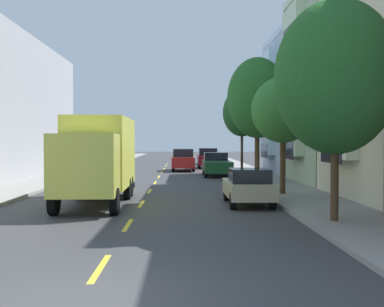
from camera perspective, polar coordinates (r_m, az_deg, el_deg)
name	(u,v)px	position (r m, az deg, el deg)	size (l,w,h in m)	color
ground_plane	(161,174)	(37.81, -3.77, -2.47)	(160.00, 160.00, 0.00)	#38383A
sidewalk_left	(65,175)	(36.83, -15.03, -2.51)	(3.20, 120.00, 0.14)	gray
sidewalk_right	(254,175)	(36.18, 7.40, -2.54)	(3.20, 120.00, 0.14)	gray
lane_centerline_dashes	(157,179)	(32.33, -4.21, -3.13)	(0.14, 47.20, 0.01)	yellow
townhouse_fourth_powder_blue	(339,108)	(39.21, 17.19, 5.23)	(11.45, 8.15, 10.82)	#9EB7CC
street_tree_nearest	(335,77)	(15.42, 16.83, 8.76)	(3.74, 3.74, 6.82)	#47331E
street_tree_second	(283,110)	(22.65, 10.86, 5.12)	(2.95, 2.95, 5.47)	#47331E
street_tree_third	(257,98)	(30.15, 7.84, 6.62)	(3.77, 3.77, 7.70)	#47331E
street_tree_farthest	(242,113)	(37.57, 6.02, 4.90)	(3.02, 3.02, 6.60)	#47331E
delivery_box_truck	(99,155)	(20.24, -11.13, -0.22)	(2.51, 7.75, 3.60)	#D8D84C
parked_wagon_sky	(123,159)	(48.40, -8.24, -0.66)	(1.86, 4.71, 1.50)	#7A9EC6
parked_hatchback_champagne	(248,186)	(19.54, 6.77, -3.94)	(1.75, 4.00, 1.50)	tan
parked_suv_burgundy	(208,158)	(46.46, 1.90, -0.51)	(1.99, 4.82, 1.93)	maroon
parked_hatchback_silver	(85,171)	(30.61, -12.68, -2.01)	(1.85, 4.05, 1.50)	#B2B5BA
parked_pickup_forest	(217,165)	(35.86, 2.96, -1.36)	(2.02, 5.31, 1.73)	#194C28
parked_hatchback_black	(206,158)	(53.71, 1.66, -0.49)	(1.76, 4.01, 1.50)	black
moving_red_sedan	(183,160)	(41.82, -1.06, -0.73)	(1.95, 4.80, 1.93)	#AD1E1E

